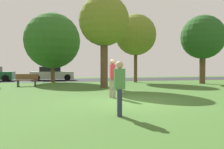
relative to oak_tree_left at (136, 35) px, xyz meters
The scene contains 10 objects.
ground_plane 12.74m from the oak_tree_left, 109.10° to the right, with size 44.00×44.00×0.00m, color #3D6628.
road_strip 7.50m from the oak_tree_left, 129.93° to the left, with size 44.00×6.40×0.01m, color #28282B.
oak_tree_left is the anchor object (origin of this frame).
maple_tree_far 7.66m from the oak_tree_left, 168.95° to the left, with size 5.07×5.07×6.35m.
birch_tree_lone 5.79m from the oak_tree_left, 29.48° to the right, with size 3.68×3.68×5.78m.
maple_tree_near 6.10m from the oak_tree_left, 128.43° to the right, with size 3.47×3.47×6.33m.
person_catcher 15.19m from the oak_tree_left, 109.51° to the right, with size 0.35×0.30×1.63m.
person_bystander 11.28m from the oak_tree_left, 113.44° to the right, with size 0.30×0.33×1.81m.
parked_car_white 9.74m from the oak_tree_left, 148.64° to the left, with size 4.37×1.92×1.43m.
park_bench 10.28m from the oak_tree_left, 165.15° to the right, with size 1.60×0.45×0.90m.
Camera 1 is at (-2.66, -9.29, 1.48)m, focal length 37.39 mm.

